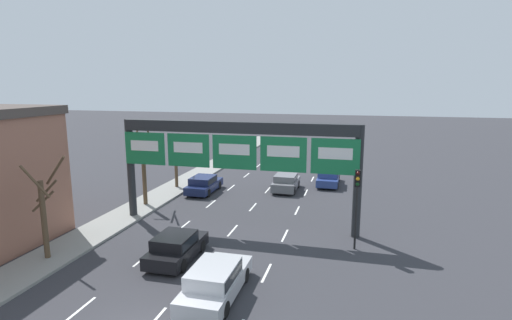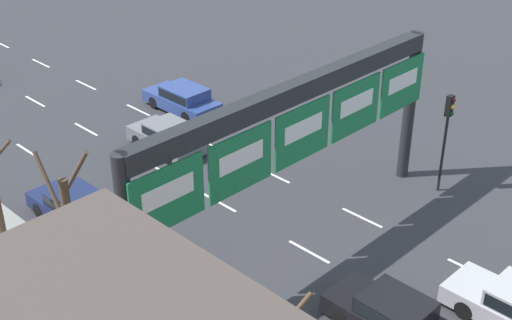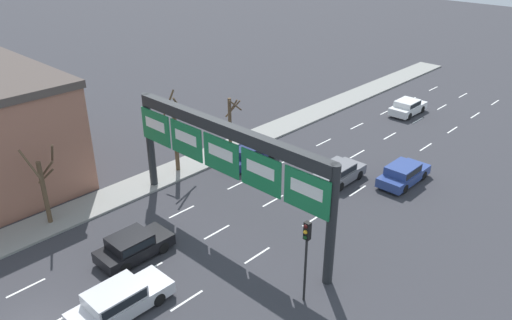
% 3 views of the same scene
% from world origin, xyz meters
% --- Properties ---
extents(lane_dashes, '(6.72, 67.00, 0.01)m').
position_xyz_m(lane_dashes, '(-0.00, 13.50, 0.01)').
color(lane_dashes, white).
rests_on(lane_dashes, ground_plane).
extents(sign_gantry, '(15.31, 0.70, 6.70)m').
position_xyz_m(sign_gantry, '(-0.00, 11.80, 5.20)').
color(sign_gantry, '#232628').
rests_on(sign_gantry, ground_plane).
extents(car_black, '(1.93, 4.14, 1.43)m').
position_xyz_m(car_black, '(-1.53, 6.25, 0.76)').
color(car_black, black).
rests_on(car_black, ground_plane).
extents(car_grey, '(1.94, 3.92, 1.42)m').
position_xyz_m(car_grey, '(1.53, 21.26, 0.76)').
color(car_grey, slate).
rests_on(car_grey, ground_plane).
extents(car_navy, '(1.91, 4.38, 1.40)m').
position_xyz_m(car_navy, '(-5.05, 18.98, 0.75)').
color(car_navy, '#19234C').
rests_on(car_navy, ground_plane).
extents(car_blue, '(1.88, 4.52, 1.43)m').
position_xyz_m(car_blue, '(4.91, 24.14, 0.77)').
color(car_blue, navy).
rests_on(car_blue, ground_plane).
extents(traffic_light_near_gantry, '(0.30, 0.35, 4.47)m').
position_xyz_m(traffic_light_near_gantry, '(7.38, 9.97, 3.20)').
color(traffic_light_near_gantry, black).
rests_on(traffic_light_near_gantry, ground_plane).
extents(tree_bare_furthest, '(1.55, 1.84, 5.93)m').
position_xyz_m(tree_bare_furthest, '(-7.81, 14.37, 3.03)').
color(tree_bare_furthest, brown).
rests_on(tree_bare_furthest, sidewalk_left).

